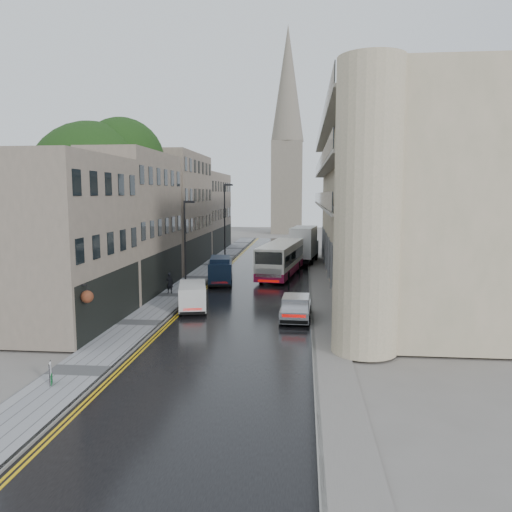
% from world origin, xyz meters
% --- Properties ---
extents(ground, '(200.00, 200.00, 0.00)m').
position_xyz_m(ground, '(0.00, 0.00, 0.00)').
color(ground, slate).
rests_on(ground, ground).
extents(road, '(9.00, 85.00, 0.02)m').
position_xyz_m(road, '(0.00, 27.50, 0.01)').
color(road, black).
rests_on(road, ground).
extents(left_sidewalk, '(2.70, 85.00, 0.12)m').
position_xyz_m(left_sidewalk, '(-5.85, 27.50, 0.06)').
color(left_sidewalk, gray).
rests_on(left_sidewalk, ground).
extents(right_sidewalk, '(1.80, 85.00, 0.12)m').
position_xyz_m(right_sidewalk, '(5.40, 27.50, 0.06)').
color(right_sidewalk, slate).
rests_on(right_sidewalk, ground).
extents(old_shop_row, '(4.50, 56.00, 12.00)m').
position_xyz_m(old_shop_row, '(-9.45, 30.00, 6.00)').
color(old_shop_row, gray).
rests_on(old_shop_row, ground).
extents(modern_block, '(8.00, 40.00, 14.00)m').
position_xyz_m(modern_block, '(10.30, 26.00, 7.00)').
color(modern_block, beige).
rests_on(modern_block, ground).
extents(church_spire, '(6.40, 6.40, 40.00)m').
position_xyz_m(church_spire, '(0.50, 82.00, 20.00)').
color(church_spire, slate).
rests_on(church_spire, ground).
extents(tree_near, '(10.56, 10.56, 13.89)m').
position_xyz_m(tree_near, '(-12.50, 20.00, 6.95)').
color(tree_near, black).
rests_on(tree_near, ground).
extents(tree_far, '(9.24, 9.24, 12.46)m').
position_xyz_m(tree_far, '(-12.20, 33.00, 6.23)').
color(tree_far, black).
rests_on(tree_far, ground).
extents(cream_bus, '(4.21, 11.86, 3.17)m').
position_xyz_m(cream_bus, '(0.16, 26.68, 1.60)').
color(cream_bus, white).
rests_on(cream_bus, road).
extents(white_lorry, '(3.46, 8.21, 4.18)m').
position_xyz_m(white_lorry, '(2.70, 37.06, 2.11)').
color(white_lorry, silver).
rests_on(white_lorry, road).
extents(silver_hatchback, '(1.92, 4.10, 1.51)m').
position_xyz_m(silver_hatchback, '(2.65, 11.56, 0.78)').
color(silver_hatchback, '#B8B7BC').
rests_on(silver_hatchback, road).
extents(white_van, '(2.58, 4.35, 1.84)m').
position_xyz_m(white_van, '(-3.97, 13.21, 0.94)').
color(white_van, silver).
rests_on(white_van, road).
extents(navy_van, '(2.58, 5.07, 2.48)m').
position_xyz_m(navy_van, '(-3.92, 23.07, 1.26)').
color(navy_van, '#0D1B32').
rests_on(navy_van, road).
extents(pedestrian, '(0.67, 0.52, 1.62)m').
position_xyz_m(pedestrian, '(-6.45, 19.81, 0.93)').
color(pedestrian, black).
rests_on(pedestrian, left_sidewalk).
extents(lamp_post_near, '(0.82, 0.20, 7.21)m').
position_xyz_m(lamp_post_near, '(-4.74, 18.01, 3.72)').
color(lamp_post_near, black).
rests_on(lamp_post_near, left_sidewalk).
extents(lamp_post_far, '(1.00, 0.33, 8.76)m').
position_xyz_m(lamp_post_far, '(-4.76, 36.67, 4.50)').
color(lamp_post_far, black).
rests_on(lamp_post_far, left_sidewalk).
extents(estate_sign, '(0.28, 0.52, 0.87)m').
position_xyz_m(estate_sign, '(-6.29, 0.93, 0.56)').
color(estate_sign, white).
rests_on(estate_sign, left_sidewalk).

